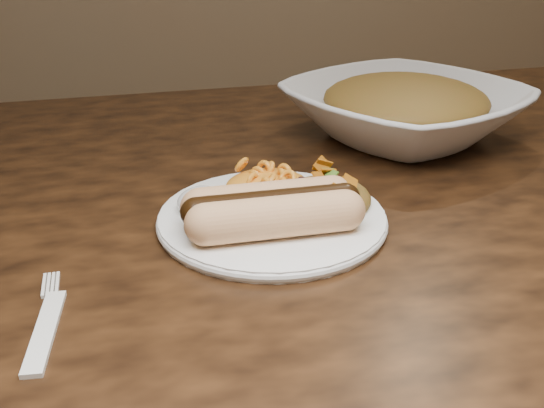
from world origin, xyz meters
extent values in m
cube|color=#452611|center=(0.00, 0.00, 0.73)|extent=(1.60, 0.90, 0.04)
cylinder|color=#452611|center=(0.72, 0.37, 0.35)|extent=(0.07, 0.07, 0.71)
cylinder|color=white|center=(0.04, -0.07, 0.76)|extent=(0.23, 0.23, 0.01)
cylinder|color=#F0B96D|center=(0.03, -0.11, 0.78)|extent=(0.13, 0.04, 0.04)
cylinder|color=#F0B96D|center=(0.03, -0.08, 0.78)|extent=(0.13, 0.04, 0.04)
cylinder|color=black|center=(0.03, -0.10, 0.78)|extent=(0.14, 0.03, 0.03)
ellipsoid|color=orange|center=(0.05, -0.01, 0.78)|extent=(0.11, 0.11, 0.03)
ellipsoid|color=white|center=(-0.02, -0.04, 0.78)|extent=(0.06, 0.06, 0.03)
ellipsoid|color=#B73E24|center=(0.10, -0.06, 0.77)|extent=(0.09, 0.09, 0.04)
cube|color=white|center=(-0.16, -0.20, 0.75)|extent=(0.04, 0.16, 0.00)
imported|color=silver|center=(0.27, 0.14, 0.79)|extent=(0.39, 0.39, 0.07)
ellipsoid|color=#B73E24|center=(0.27, 0.14, 0.80)|extent=(0.29, 0.29, 0.05)
camera|label=1|loc=(-0.10, -0.60, 1.03)|focal=42.00mm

